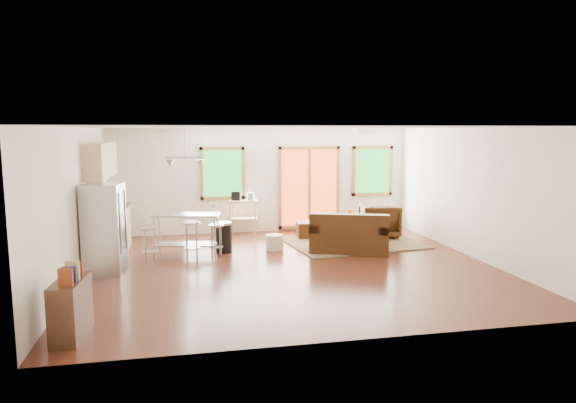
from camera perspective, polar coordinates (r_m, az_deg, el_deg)
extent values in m
cube|color=#3A170E|center=(9.74, 0.36, -7.31)|extent=(7.50, 7.00, 0.02)
cube|color=white|center=(9.40, 0.37, 8.30)|extent=(7.50, 7.00, 0.02)
cube|color=white|center=(12.91, -2.86, 2.36)|extent=(7.50, 0.02, 2.60)
cube|color=white|center=(9.46, -22.53, -0.27)|extent=(0.02, 7.00, 2.60)
cube|color=white|center=(10.89, 20.11, 0.85)|extent=(0.02, 7.00, 2.60)
cube|color=white|center=(6.14, 7.17, -3.86)|extent=(7.50, 0.02, 2.60)
cube|color=#1B6324|center=(12.73, -7.29, 3.13)|extent=(0.94, 0.02, 1.14)
cube|color=#A36B3F|center=(12.70, -7.34, 5.87)|extent=(1.10, 0.05, 0.08)
cube|color=#A36B3F|center=(12.80, -7.24, 0.40)|extent=(1.10, 0.05, 0.08)
cube|color=#A36B3F|center=(12.71, -9.59, 3.07)|extent=(0.08, 0.05, 1.30)
cube|color=#A36B3F|center=(12.78, -5.01, 3.18)|extent=(0.08, 0.05, 1.30)
cube|color=#CC431C|center=(13.12, 2.37, 1.57)|extent=(1.44, 0.02, 1.94)
cube|color=#A36B3F|center=(13.05, 2.39, 5.98)|extent=(1.60, 0.05, 0.08)
cube|color=#A36B3F|center=(13.27, 2.34, -2.77)|extent=(1.60, 0.05, 0.08)
cube|color=#A36B3F|center=(12.96, -0.90, 1.50)|extent=(0.08, 0.05, 2.10)
cube|color=#A36B3F|center=(13.32, 5.54, 1.63)|extent=(0.08, 0.05, 2.10)
cube|color=#A36B3F|center=(13.12, 2.37, 1.57)|extent=(0.08, 0.05, 1.94)
cube|color=#1B6324|center=(13.59, 9.36, 3.38)|extent=(0.94, 0.02, 1.14)
cube|color=#A36B3F|center=(13.56, 9.42, 5.95)|extent=(1.10, 0.05, 0.08)
cube|color=#A36B3F|center=(13.65, 9.31, 0.83)|extent=(1.10, 0.05, 0.08)
cube|color=#A36B3F|center=(13.42, 7.33, 3.37)|extent=(0.08, 0.05, 1.30)
cube|color=#A36B3F|center=(13.78, 11.35, 3.39)|extent=(0.08, 0.05, 1.30)
cube|color=#4D6541|center=(11.81, 7.22, -4.54)|extent=(3.15, 2.59, 0.03)
cube|color=black|center=(10.96, 6.79, -4.37)|extent=(1.83, 1.40, 0.45)
cube|color=black|center=(10.53, 6.79, -2.49)|extent=(1.59, 0.74, 0.41)
cube|color=black|center=(10.93, 3.16, -2.69)|extent=(0.51, 0.93, 0.17)
cube|color=black|center=(10.91, 10.50, -2.84)|extent=(0.51, 0.93, 0.17)
cube|color=black|center=(10.97, 4.97, -2.79)|extent=(0.83, 0.78, 0.13)
cube|color=black|center=(10.95, 8.68, -2.87)|extent=(0.83, 0.78, 0.13)
cube|color=#3A2115|center=(11.85, 7.99, -2.84)|extent=(0.99, 0.67, 0.04)
cube|color=#3A2115|center=(11.61, 6.31, -3.97)|extent=(0.06, 0.06, 0.34)
cube|color=#3A2115|center=(11.78, 10.05, -3.87)|extent=(0.06, 0.06, 0.34)
cube|color=#3A2115|center=(12.00, 5.94, -3.57)|extent=(0.06, 0.06, 0.34)
cube|color=#3A2115|center=(12.17, 9.57, -3.48)|extent=(0.06, 0.06, 0.34)
imported|color=black|center=(12.46, 10.09, -1.91)|extent=(0.99, 0.94, 0.90)
cube|color=black|center=(12.30, 2.35, -3.14)|extent=(0.63, 0.63, 0.38)
cylinder|color=beige|center=(11.04, -1.51, -4.56)|extent=(0.46, 0.46, 0.33)
imported|color=silver|center=(11.71, 6.92, -2.21)|extent=(0.21, 0.22, 0.20)
sphere|color=red|center=(11.71, 7.06, -1.40)|extent=(0.08, 0.08, 0.08)
sphere|color=red|center=(11.65, 6.81, -1.34)|extent=(0.08, 0.08, 0.08)
sphere|color=red|center=(11.72, 6.88, -1.17)|extent=(0.08, 0.08, 0.08)
imported|color=maroon|center=(12.04, 8.98, -1.82)|extent=(0.20, 0.08, 0.27)
cube|color=tan|center=(11.20, -19.12, -3.33)|extent=(0.60, 2.20, 0.90)
cube|color=black|center=(11.12, -19.23, -0.95)|extent=(0.64, 2.24, 0.04)
cube|color=tan|center=(11.03, -20.09, 4.33)|extent=(0.36, 2.20, 0.70)
cylinder|color=#B7BABC|center=(10.61, -19.60, -0.77)|extent=(0.12, 0.12, 0.18)
cube|color=black|center=(11.49, -18.99, -0.06)|extent=(0.22, 0.18, 0.20)
cube|color=#B7BABC|center=(9.68, -19.75, -2.90)|extent=(0.72, 0.71, 1.62)
cube|color=gray|center=(9.60, -17.94, -2.91)|extent=(0.10, 0.59, 1.58)
cylinder|color=gray|center=(9.38, -18.16, -2.32)|extent=(0.02, 0.02, 1.08)
cylinder|color=gray|center=(9.76, -17.59, -1.91)|extent=(0.02, 0.02, 1.08)
cube|color=#B7BABC|center=(10.70, -11.26, -1.46)|extent=(1.42, 0.80, 0.04)
cube|color=gray|center=(10.81, -11.18, -4.65)|extent=(1.32, 0.71, 0.03)
cylinder|color=gray|center=(10.71, -14.62, -3.87)|extent=(0.04, 0.04, 0.82)
cylinder|color=gray|center=(10.47, -8.14, -3.96)|extent=(0.04, 0.04, 0.82)
cylinder|color=gray|center=(11.10, -14.09, -3.44)|extent=(0.04, 0.04, 0.82)
cylinder|color=gray|center=(10.87, -7.83, -3.51)|extent=(0.04, 0.04, 0.82)
imported|color=white|center=(10.80, -8.26, -0.31)|extent=(0.16, 0.14, 0.14)
cylinder|color=#B7BABC|center=(10.30, -15.15, -2.91)|extent=(0.35, 0.35, 0.04)
cylinder|color=gray|center=(10.45, -14.62, -4.64)|extent=(0.02, 0.02, 0.64)
cylinder|color=gray|center=(10.45, -15.58, -4.68)|extent=(0.02, 0.02, 0.64)
cylinder|color=gray|center=(10.28, -15.55, -4.89)|extent=(0.02, 0.02, 0.64)
cylinder|color=gray|center=(10.28, -14.57, -4.85)|extent=(0.02, 0.02, 0.64)
cylinder|color=gray|center=(10.39, -15.06, -5.37)|extent=(0.32, 0.32, 0.01)
cylinder|color=#B7BABC|center=(10.34, -10.70, -2.34)|extent=(0.38, 0.38, 0.04)
cylinder|color=gray|center=(10.50, -10.10, -4.26)|extent=(0.03, 0.03, 0.71)
cylinder|color=gray|center=(10.51, -11.15, -4.28)|extent=(0.03, 0.03, 0.71)
cylinder|color=gray|center=(10.32, -11.20, -4.50)|extent=(0.03, 0.03, 0.71)
cylinder|color=gray|center=(10.31, -10.14, -4.49)|extent=(0.03, 0.03, 0.71)
cylinder|color=gray|center=(10.44, -10.63, -5.06)|extent=(0.34, 0.34, 0.02)
cylinder|color=#B7BABC|center=(10.48, -8.01, -2.64)|extent=(0.34, 0.34, 0.04)
cylinder|color=gray|center=(10.64, -7.59, -4.29)|extent=(0.02, 0.02, 0.62)
cylinder|color=gray|center=(10.61, -8.49, -4.33)|extent=(0.02, 0.02, 0.62)
cylinder|color=gray|center=(10.45, -8.36, -4.52)|extent=(0.02, 0.02, 0.62)
cylinder|color=gray|center=(10.47, -7.44, -4.48)|extent=(0.02, 0.02, 0.62)
cylinder|color=gray|center=(10.57, -7.96, -4.99)|extent=(0.31, 0.31, 0.01)
cylinder|color=black|center=(10.88, -7.13, -4.07)|extent=(0.42, 0.42, 0.60)
cylinder|color=#B7BABC|center=(10.82, -7.16, -2.42)|extent=(0.43, 0.43, 0.05)
cube|color=tan|center=(12.64, -4.97, 0.06)|extent=(0.78, 0.59, 0.04)
cube|color=tan|center=(12.70, -4.94, -1.86)|extent=(0.74, 0.56, 0.03)
cube|color=tan|center=(12.56, -6.39, -1.90)|extent=(0.05, 0.05, 0.84)
cube|color=tan|center=(12.49, -3.67, -1.91)|extent=(0.05, 0.05, 0.84)
cube|color=tan|center=(12.91, -6.18, -1.63)|extent=(0.05, 0.05, 0.84)
cube|color=tan|center=(12.85, -3.53, -1.64)|extent=(0.05, 0.05, 0.84)
cube|color=black|center=(12.64, -5.78, 0.65)|extent=(0.26, 0.24, 0.22)
cylinder|color=#B7BABC|center=(12.60, -4.16, 0.56)|extent=(0.19, 0.19, 0.18)
cube|color=#3A2115|center=(6.99, -22.98, -10.91)|extent=(0.39, 0.85, 0.73)
cube|color=maroon|center=(6.59, -23.49, -7.75)|extent=(0.17, 0.06, 0.22)
cube|color=navy|center=(6.72, -23.15, -7.52)|extent=(0.17, 0.06, 0.20)
cube|color=tan|center=(6.84, -22.83, -7.07)|extent=(0.17, 0.06, 0.24)
cube|color=maroon|center=(6.97, -22.51, -7.01)|extent=(0.17, 0.06, 0.18)
cube|color=white|center=(10.42, 8.40, 7.73)|extent=(0.35, 0.35, 0.12)
cylinder|color=gray|center=(10.70, -11.40, 6.43)|extent=(0.02, 0.02, 0.60)
cube|color=gray|center=(10.71, -11.36, 4.83)|extent=(0.80, 0.04, 0.03)
cone|color=#B7BABC|center=(10.72, -12.95, 4.14)|extent=(0.18, 0.18, 0.14)
cone|color=#B7BABC|center=(10.72, -9.74, 4.23)|extent=(0.18, 0.18, 0.14)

